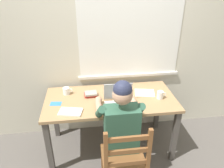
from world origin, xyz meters
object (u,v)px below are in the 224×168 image
Objects in this scene: seated_person at (120,125)px; wooden_chair at (124,161)px; coffee_mug_white at (67,91)px; coffee_mug_spare at (160,95)px; laptop at (119,100)px; computer_mouse at (141,105)px; coffee_mug_dark at (126,88)px; book_stack_main at (91,94)px; landscape_photo_print at (56,104)px; desk at (110,105)px.

seated_person is 1.32× the size of wooden_chair.
coffee_mug_white is 1.06× the size of coffee_mug_spare.
computer_mouse is (0.24, -0.09, -0.04)m from laptop.
seated_person is 11.11× the size of coffee_mug_spare.
coffee_mug_dark is at bearing 78.75° from wooden_chair.
coffee_mug_dark is (0.74, -0.04, 0.01)m from coffee_mug_white.
computer_mouse is 0.38m from coffee_mug_dark.
seated_person is at bearing -141.01° from computer_mouse.
landscape_photo_print is at bearing -162.55° from book_stack_main.
book_stack_main is (-0.45, -0.04, -0.02)m from coffee_mug_dark.
coffee_mug_spare is at bearing -11.62° from book_stack_main.
seated_person is 0.62m from coffee_mug_dark.
coffee_mug_spare is (0.28, 0.15, 0.03)m from computer_mouse.
wooden_chair is at bearing -130.35° from coffee_mug_spare.
desk is 0.29m from coffee_mug_dark.
computer_mouse is 0.88× the size of coffee_mug_spare.
seated_person is 0.61m from book_stack_main.
wooden_chair is 7.98× the size of coffee_mug_white.
wooden_chair is 9.57× the size of computer_mouse.
laptop is 0.31m from coffee_mug_dark.
coffee_mug_white is 0.75× the size of book_stack_main.
landscape_photo_print is (-0.12, -0.21, -0.04)m from coffee_mug_white.
coffee_mug_spare is at bearing 27.83° from computer_mouse.
wooden_chair is at bearing -118.63° from computer_mouse.
landscape_photo_print is at bearing 168.93° from computer_mouse.
computer_mouse reaches higher than landscape_photo_print.
laptop is at bearing 159.93° from computer_mouse.
seated_person is at bearing 90.00° from wooden_chair.
coffee_mug_spare is at bearing 6.74° from laptop.
landscape_photo_print is at bearing -168.58° from coffee_mug_dark.
wooden_chair reaches higher than landscape_photo_print.
coffee_mug_spare reaches higher than book_stack_main.
seated_person reaches higher than book_stack_main.
landscape_photo_print is at bearing -118.42° from coffee_mug_white.
seated_person is 9.71× the size of landscape_photo_print.
seated_person is 7.91× the size of book_stack_main.
laptop is at bearing -59.92° from desk.
laptop is at bearing -36.17° from book_stack_main.
coffee_mug_white is (-0.61, 0.32, -0.01)m from laptop.
seated_person is (0.04, -0.45, 0.04)m from desk.
landscape_photo_print is at bearing 134.77° from wooden_chair.
laptop reaches higher than landscape_photo_print.
wooden_chair is 1.02m from landscape_photo_print.
laptop is 0.52m from coffee_mug_spare.
coffee_mug_dark reaches higher than desk.
coffee_mug_dark is at bearing 32.33° from desk.
coffee_mug_spare is (0.59, -0.08, 0.14)m from desk.
book_stack_main is (-0.83, 0.17, -0.02)m from coffee_mug_spare.
coffee_mug_dark is at bearing 150.55° from coffee_mug_spare.
coffee_mug_spare is at bearing 33.75° from seated_person.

